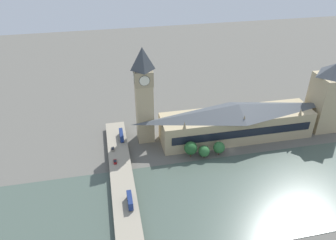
# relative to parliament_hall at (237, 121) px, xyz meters

# --- Properties ---
(ground_plane) EXTENTS (600.00, 600.00, 0.00)m
(ground_plane) POSITION_rel_parliament_hall_xyz_m (-14.62, 8.00, -12.99)
(ground_plane) COLOR #605E56
(river_water) EXTENTS (67.27, 360.00, 0.30)m
(river_water) POSITION_rel_parliament_hall_xyz_m (-54.25, 8.00, -12.84)
(river_water) COLOR #47564C
(river_water) RESTS_ON ground_plane
(parliament_hall) EXTENTS (23.69, 105.23, 26.19)m
(parliament_hall) POSITION_rel_parliament_hall_xyz_m (0.00, 0.00, 0.00)
(parliament_hall) COLOR tan
(parliament_hall) RESTS_ON ground_plane
(clock_tower) EXTENTS (12.16, 12.16, 66.48)m
(clock_tower) POSITION_rel_parliament_hall_xyz_m (10.63, 62.10, 22.64)
(clock_tower) COLOR tan
(clock_tower) RESTS_ON ground_plane
(victoria_tower) EXTENTS (19.94, 19.94, 54.01)m
(victoria_tower) POSITION_rel_parliament_hall_xyz_m (0.05, -66.58, 12.01)
(victoria_tower) COLOR tan
(victoria_tower) RESTS_ON ground_plane
(road_bridge) EXTENTS (166.54, 13.24, 4.51)m
(road_bridge) POSITION_rel_parliament_hall_xyz_m (-54.25, 82.19, -9.34)
(road_bridge) COLOR gray
(road_bridge) RESTS_ON ground_plane
(double_decker_bus_mid) EXTENTS (10.76, 2.59, 5.02)m
(double_decker_bus_mid) POSITION_rel_parliament_hall_xyz_m (-53.24, 79.65, -5.72)
(double_decker_bus_mid) COLOR navy
(double_decker_bus_mid) RESTS_ON road_bridge
(double_decker_bus_rear) EXTENTS (11.80, 2.48, 4.67)m
(double_decker_bus_rear) POSITION_rel_parliament_hall_xyz_m (8.09, 78.91, -5.89)
(double_decker_bus_rear) COLOR navy
(double_decker_bus_rear) RESTS_ON road_bridge
(car_northbound_mid) EXTENTS (4.22, 1.84, 1.39)m
(car_northbound_mid) POSITION_rel_parliament_hall_xyz_m (-17.27, 85.01, -7.79)
(car_northbound_mid) COLOR maroon
(car_northbound_mid) RESTS_ON road_bridge
(car_northbound_tail) EXTENTS (4.39, 1.80, 1.40)m
(car_northbound_tail) POSITION_rel_parliament_hall_xyz_m (-3.90, 85.55, -7.79)
(car_northbound_tail) COLOR slate
(car_northbound_tail) RESTS_ON road_bridge
(tree_embankment_near) EXTENTS (8.47, 8.47, 11.33)m
(tree_embankment_near) POSITION_rel_parliament_hall_xyz_m (-15.77, 36.80, -5.92)
(tree_embankment_near) COLOR brown
(tree_embankment_near) RESTS_ON ground_plane
(tree_embankment_mid) EXTENTS (7.58, 7.58, 9.73)m
(tree_embankment_mid) POSITION_rel_parliament_hall_xyz_m (-17.34, 18.30, -7.07)
(tree_embankment_mid) COLOR brown
(tree_embankment_mid) RESTS_ON ground_plane
(tree_embankment_far) EXTENTS (7.37, 7.37, 8.82)m
(tree_embankment_far) POSITION_rel_parliament_hall_xyz_m (-18.12, 28.55, -7.87)
(tree_embankment_far) COLOR brown
(tree_embankment_far) RESTS_ON ground_plane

